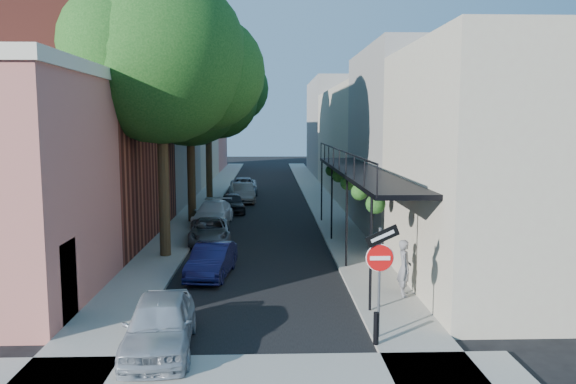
{
  "coord_description": "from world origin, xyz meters",
  "views": [
    {
      "loc": [
        0.43,
        -12.47,
        5.45
      ],
      "look_at": [
        1.15,
        9.08,
        2.8
      ],
      "focal_mm": 35.0,
      "sensor_mm": 36.0,
      "label": 1
    }
  ],
  "objects": [
    {
      "name": "pedestrian",
      "position": [
        4.6,
        4.33,
        1.0
      ],
      "size": [
        0.45,
        0.66,
        1.76
      ],
      "primitive_type": "imported",
      "rotation": [
        0.0,
        0.0,
        1.53
      ],
      "color": "slate",
      "rests_on": "sidewalk_right"
    },
    {
      "name": "parked_car_a",
      "position": [
        -2.2,
        0.54,
        0.67
      ],
      "size": [
        1.89,
        4.06,
        1.35
      ],
      "primitive_type": "imported",
      "rotation": [
        0.0,
        0.0,
        0.08
      ],
      "color": "#98A0A8",
      "rests_on": "ground"
    },
    {
      "name": "sidewalk_left",
      "position": [
        -4.0,
        30.0,
        0.06
      ],
      "size": [
        2.0,
        64.0,
        0.12
      ],
      "primitive_type": "cube",
      "color": "gray",
      "rests_on": "ground"
    },
    {
      "name": "parked_car_d",
      "position": [
        -2.6,
        17.36,
        0.64
      ],
      "size": [
        2.07,
        4.53,
        1.28
      ],
      "primitive_type": "imported",
      "rotation": [
        0.0,
        0.0,
        -0.06
      ],
      "color": "white",
      "rests_on": "ground"
    },
    {
      "name": "parked_car_f",
      "position": [
        -1.4,
        26.13,
        0.65
      ],
      "size": [
        1.91,
        4.11,
        1.31
      ],
      "primitive_type": "imported",
      "rotation": [
        0.0,
        0.0,
        0.14
      ],
      "color": "#6D635C",
      "rests_on": "ground"
    },
    {
      "name": "parked_car_g",
      "position": [
        -1.58,
        30.67,
        0.63
      ],
      "size": [
        2.25,
        4.58,
        1.25
      ],
      "primitive_type": "imported",
      "rotation": [
        0.0,
        0.0,
        0.04
      ],
      "color": "#9BA1AF",
      "rests_on": "ground"
    },
    {
      "name": "oak_mid",
      "position": [
        -3.42,
        18.23,
        7.06
      ],
      "size": [
        6.6,
        6.0,
        10.2
      ],
      "color": "#342514",
      "rests_on": "ground"
    },
    {
      "name": "buildings_left",
      "position": [
        -9.3,
        28.76,
        4.94
      ],
      "size": [
        10.1,
        59.1,
        12.0
      ],
      "color": "#B5655C",
      "rests_on": "ground"
    },
    {
      "name": "buildings_right",
      "position": [
        8.99,
        29.49,
        4.42
      ],
      "size": [
        9.8,
        55.0,
        10.0
      ],
      "color": "#B3AD94",
      "rests_on": "ground"
    },
    {
      "name": "parked_car_c",
      "position": [
        -2.3,
        12.85,
        0.56
      ],
      "size": [
        2.2,
        4.15,
        1.11
      ],
      "primitive_type": "imported",
      "rotation": [
        0.0,
        0.0,
        0.09
      ],
      "color": "#57585E",
      "rests_on": "ground"
    },
    {
      "name": "oak_far",
      "position": [
        -3.35,
        27.27,
        8.26
      ],
      "size": [
        7.7,
        7.0,
        11.9
      ],
      "color": "#342514",
      "rests_on": "ground"
    },
    {
      "name": "sign_post",
      "position": [
        3.16,
        0.97,
        2.04
      ],
      "size": [
        0.89,
        0.17,
        2.99
      ],
      "color": "#595B60",
      "rests_on": "ground"
    },
    {
      "name": "sidewalk_right",
      "position": [
        4.0,
        30.0,
        0.06
      ],
      "size": [
        2.0,
        64.0,
        0.12
      ],
      "primitive_type": "cube",
      "color": "gray",
      "rests_on": "ground"
    },
    {
      "name": "parked_car_e",
      "position": [
        -1.83,
        21.65,
        0.6
      ],
      "size": [
        1.81,
        3.67,
        1.2
      ],
      "primitive_type": "imported",
      "rotation": [
        0.0,
        0.0,
        0.11
      ],
      "color": "black",
      "rests_on": "ground"
    },
    {
      "name": "sidewalk_cross",
      "position": [
        0.0,
        -1.0,
        0.06
      ],
      "size": [
        12.0,
        2.0,
        0.12
      ],
      "primitive_type": "cube",
      "color": "gray",
      "rests_on": "ground"
    },
    {
      "name": "parked_car_b",
      "position": [
        -1.63,
        7.15,
        0.59
      ],
      "size": [
        1.65,
        3.68,
        1.17
      ],
      "primitive_type": "imported",
      "rotation": [
        0.0,
        0.0,
        -0.12
      ],
      "color": "#13143E",
      "rests_on": "ground"
    },
    {
      "name": "oak_near",
      "position": [
        -3.37,
        10.26,
        7.88
      ],
      "size": [
        7.48,
        6.8,
        11.42
      ],
      "color": "#342514",
      "rests_on": "ground"
    },
    {
      "name": "ground",
      "position": [
        0.0,
        0.0,
        0.0
      ],
      "size": [
        160.0,
        160.0,
        0.0
      ],
      "primitive_type": "plane",
      "color": "black",
      "rests_on": "ground"
    },
    {
      "name": "road_surface",
      "position": [
        0.0,
        30.0,
        0.01
      ],
      "size": [
        6.0,
        64.0,
        0.01
      ],
      "primitive_type": "cube",
      "color": "black",
      "rests_on": "ground"
    },
    {
      "name": "bollard",
      "position": [
        3.0,
        0.5,
        0.52
      ],
      "size": [
        0.14,
        0.14,
        0.8
      ],
      "primitive_type": "cylinder",
      "color": "black",
      "rests_on": "sidewalk_right"
    }
  ]
}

